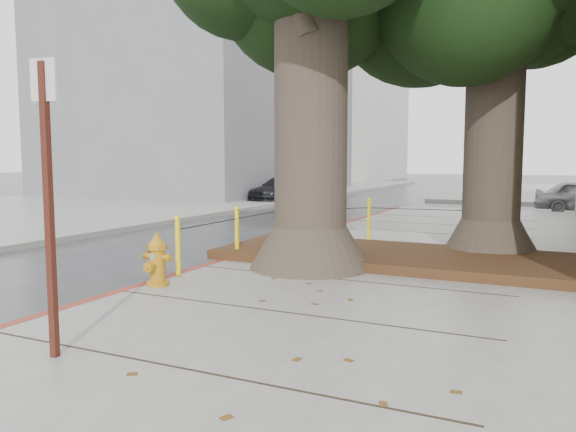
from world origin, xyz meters
name	(u,v)px	position (x,y,z in m)	size (l,w,h in m)	color
ground	(246,319)	(0.00, 0.00, 0.00)	(140.00, 140.00, 0.00)	#28282B
sidewalk_opposite	(61,208)	(-14.00, 10.00, 0.07)	(14.00, 60.00, 0.15)	slate
curb_red	(218,265)	(-2.00, 2.50, 0.07)	(0.14, 26.00, 0.16)	maroon
planter_bed	(399,257)	(0.90, 3.90, 0.23)	(6.40, 2.60, 0.16)	black
building_far_grey	(209,89)	(-15.00, 22.00, 6.00)	(12.00, 16.00, 12.00)	slate
building_far_white	(324,101)	(-17.00, 45.00, 7.50)	(12.00, 18.00, 15.00)	silver
bollard_ring	(317,225)	(-0.87, 4.38, 0.66)	(3.79, 5.39, 0.95)	yellow
fire_hydrant	(157,260)	(-1.74, 0.49, 0.52)	(0.40, 0.35, 0.77)	#C38114
signpost	(48,192)	(-0.73, -2.26, 1.67)	(0.27, 0.07, 2.69)	#471911
car_dark	(283,189)	(-7.90, 17.21, 0.59)	(1.64, 4.04, 1.17)	black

